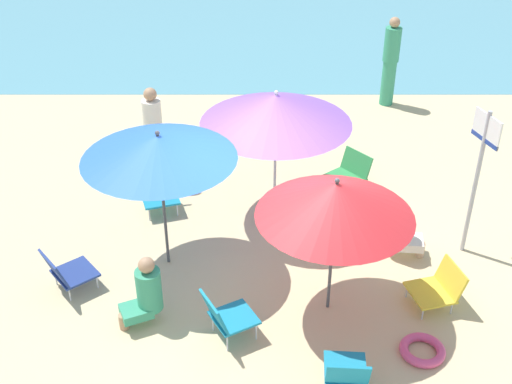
% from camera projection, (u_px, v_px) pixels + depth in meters
% --- Properties ---
extents(ground_plane, '(40.00, 40.00, 0.00)m').
position_uv_depth(ground_plane, '(273.00, 271.00, 8.78)').
color(ground_plane, '#D3BC8C').
extents(umbrella_blue, '(1.93, 1.93, 1.98)m').
position_uv_depth(umbrella_blue, '(159.00, 147.00, 8.01)').
color(umbrella_blue, '#4C4C51').
rests_on(umbrella_blue, ground_plane).
extents(umbrella_red, '(1.82, 1.82, 1.85)m').
position_uv_depth(umbrella_red, '(336.00, 200.00, 7.35)').
color(umbrella_red, '#4C4C51').
rests_on(umbrella_red, ground_plane).
extents(umbrella_purple, '(2.14, 2.14, 1.95)m').
position_uv_depth(umbrella_purple, '(276.00, 109.00, 9.13)').
color(umbrella_purple, silver).
rests_on(umbrella_purple, ground_plane).
extents(beach_chair_a, '(0.78, 0.78, 0.56)m').
position_uv_depth(beach_chair_a, '(350.00, 172.00, 10.44)').
color(beach_chair_a, '#33934C').
rests_on(beach_chair_a, ground_plane).
extents(beach_chair_b, '(0.72, 0.68, 0.66)m').
position_uv_depth(beach_chair_b, '(226.00, 315.00, 7.55)').
color(beach_chair_b, teal).
rests_on(beach_chair_b, ground_plane).
extents(beach_chair_c, '(0.48, 0.60, 0.63)m').
position_uv_depth(beach_chair_c, '(347.00, 372.00, 6.85)').
color(beach_chair_c, teal).
rests_on(beach_chair_c, ground_plane).
extents(beach_chair_d, '(0.69, 0.66, 0.55)m').
position_uv_depth(beach_chair_d, '(439.00, 287.00, 8.09)').
color(beach_chair_d, gold).
rests_on(beach_chair_d, ground_plane).
extents(beach_chair_e, '(0.66, 0.66, 0.66)m').
position_uv_depth(beach_chair_e, '(159.00, 189.00, 9.89)').
color(beach_chair_e, teal).
rests_on(beach_chair_e, ground_plane).
extents(beach_chair_f, '(0.75, 0.74, 0.61)m').
position_uv_depth(beach_chair_f, '(66.00, 271.00, 8.30)').
color(beach_chair_f, navy).
rests_on(beach_chair_f, ground_plane).
extents(person_a, '(0.31, 0.31, 1.76)m').
position_uv_depth(person_a, '(391.00, 61.00, 12.78)').
color(person_a, '#389970').
rests_on(person_a, ground_plane).
extents(person_b, '(0.30, 0.30, 1.60)m').
position_uv_depth(person_b, '(154.00, 135.00, 10.34)').
color(person_b, silver).
rests_on(person_b, ground_plane).
extents(person_c, '(0.56, 0.36, 0.88)m').
position_uv_depth(person_c, '(402.00, 229.00, 8.85)').
color(person_c, silver).
rests_on(person_c, ground_plane).
extents(person_d, '(0.54, 0.43, 0.93)m').
position_uv_depth(person_d, '(146.00, 292.00, 7.74)').
color(person_d, '#389970').
rests_on(person_d, ground_plane).
extents(warning_sign, '(0.20, 0.51, 2.11)m').
position_uv_depth(warning_sign, '(480.00, 163.00, 8.43)').
color(warning_sign, '#ADADB2').
rests_on(warning_sign, ground_plane).
extents(swim_ring, '(0.52, 0.52, 0.10)m').
position_uv_depth(swim_ring, '(423.00, 350.00, 7.50)').
color(swim_ring, '#E54C7F').
rests_on(swim_ring, ground_plane).
extents(beach_bag, '(0.30, 0.28, 0.34)m').
position_uv_depth(beach_bag, '(366.00, 211.00, 9.67)').
color(beach_bag, silver).
rests_on(beach_bag, ground_plane).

